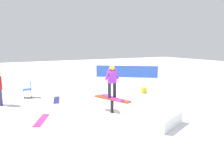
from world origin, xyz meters
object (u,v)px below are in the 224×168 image
Objects in this scene: loose_snowboard_magenta at (41,120)px; main_rider_on_rail at (112,82)px; loose_snowboard_navy at (57,100)px; folding_chair at (28,90)px; backpack_on_snow at (144,90)px; rail_feature at (112,100)px.

main_rider_on_rail is at bearing 106.80° from loose_snowboard_magenta.
folding_chair reaches higher than loose_snowboard_navy.
main_rider_on_rail is 4.16× the size of backpack_on_snow.
loose_snowboard_magenta is at bearing 170.88° from loose_snowboard_navy.
rail_feature is at bearing 0.00° from main_rider_on_rail.
loose_snowboard_magenta and loose_snowboard_navy have the same top height.
rail_feature is 4.27m from backpack_on_snow.
folding_chair is at bearing 58.93° from loose_snowboard_navy.
main_rider_on_rail is at bearing -138.94° from loose_snowboard_navy.
loose_snowboard_magenta is at bearing 58.51° from rail_feature.
loose_snowboard_magenta is 3.10m from loose_snowboard_navy.
rail_feature is 5.34m from folding_chair.
folding_chair is at bearing -9.46° from backpack_on_snow.
loose_snowboard_navy is 5.11m from backpack_on_snow.
loose_snowboard_magenta is 0.99× the size of loose_snowboard_navy.
rail_feature reaches higher than backpack_on_snow.
main_rider_on_rail is at bearing 44.35° from backpack_on_snow.
rail_feature reaches higher than loose_snowboard_navy.
loose_snowboard_navy is 4.29× the size of backpack_on_snow.
backpack_on_snow is at bearing 133.38° from loose_snowboard_magenta.
backpack_on_snow is (2.43, -3.50, -1.17)m from main_rider_on_rail.
folding_chair is (4.10, -0.11, 0.40)m from loose_snowboard_magenta.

